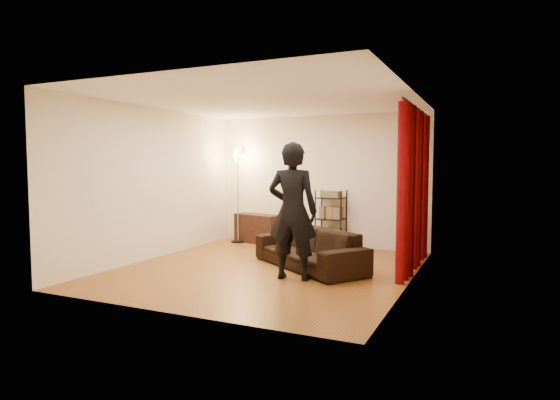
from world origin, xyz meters
The scene contains 14 objects.
floor centered at (0.00, 0.00, 0.00)m, with size 5.00×5.00×0.00m, color #925726.
ceiling centered at (0.00, 0.00, 2.70)m, with size 5.00×5.00×0.00m, color white.
wall_back centered at (0.00, 2.50, 1.35)m, with size 5.00×5.00×0.00m, color #F2E7CE.
wall_front centered at (0.00, -2.50, 1.35)m, with size 5.00×5.00×0.00m, color #F2E7CE.
wall_left centered at (-2.25, 0.00, 1.35)m, with size 5.00×5.00×0.00m, color #F2E7CE.
wall_right centered at (2.25, 0.00, 1.35)m, with size 5.00×5.00×0.00m, color #F2E7CE.
curtain_rod centered at (2.15, 1.12, 2.58)m, with size 0.04×0.04×2.65m, color black.
curtain centered at (2.13, 1.12, 1.28)m, with size 0.22×2.65×2.55m, color maroon, non-canonical shape.
sofa centered at (0.60, 0.35, 0.32)m, with size 2.18×0.85×0.64m, color black.
person centered at (0.64, -0.44, 1.00)m, with size 0.73×0.48×2.01m, color black.
media_cabinet centered at (-1.31, 2.23, 0.31)m, with size 1.06×0.40×0.62m, color #331B13.
storage_boxes centered at (-0.41, 2.15, 0.13)m, with size 0.32×0.26×0.27m, color silver, non-canonical shape.
wire_shelf centered at (0.33, 2.28, 0.59)m, with size 0.53×0.37×1.18m, color black, non-canonical shape.
floor_lamp centered at (-1.73, 2.10, 1.03)m, with size 0.37×0.37×2.05m, color silver, non-canonical shape.
Camera 1 is at (3.31, -6.69, 1.67)m, focal length 30.00 mm.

